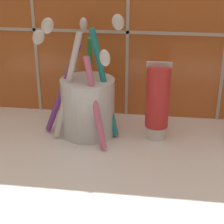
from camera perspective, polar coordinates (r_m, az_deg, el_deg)
name	(u,v)px	position (r cm, az deg, el deg)	size (l,w,h in cm)	color
sink_counter	(102,171)	(51.95, -1.57, -8.94)	(62.76, 35.74, 2.00)	white
toothbrush_cup	(87,103)	(57.64, -3.78, 1.38)	(14.00, 15.29, 19.00)	silver
toothpaste_tube	(157,102)	(56.31, 6.94, 1.56)	(3.71, 3.53, 12.14)	white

